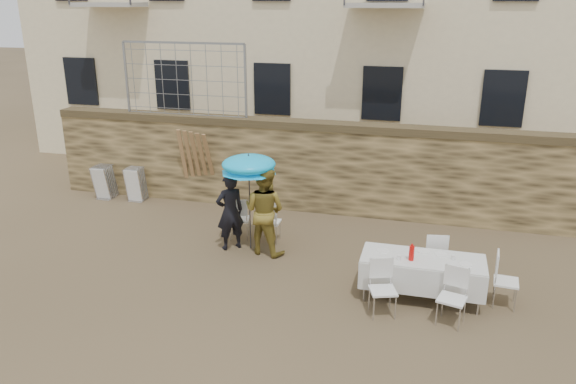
% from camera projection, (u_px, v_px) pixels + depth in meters
% --- Properties ---
extents(ground, '(80.00, 80.00, 0.00)m').
position_uv_depth(ground, '(233.00, 308.00, 9.61)').
color(ground, brown).
rests_on(ground, ground).
extents(stone_wall, '(13.00, 0.50, 2.20)m').
position_uv_depth(stone_wall, '(301.00, 166.00, 13.82)').
color(stone_wall, brown).
rests_on(stone_wall, ground).
extents(chain_link_fence, '(3.20, 0.06, 1.80)m').
position_uv_depth(chain_link_fence, '(184.00, 80.00, 13.89)').
color(chain_link_fence, gray).
rests_on(chain_link_fence, stone_wall).
extents(man_suit, '(0.71, 0.69, 1.65)m').
position_uv_depth(man_suit, '(230.00, 212.00, 11.64)').
color(man_suit, black).
rests_on(man_suit, ground).
extents(woman_dress, '(1.03, 0.88, 1.84)m').
position_uv_depth(woman_dress, '(264.00, 211.00, 11.43)').
color(woman_dress, '#B39736').
rests_on(woman_dress, ground).
extents(umbrella, '(1.15, 1.15, 1.90)m').
position_uv_depth(umbrella, '(249.00, 167.00, 11.32)').
color(umbrella, '#3F3F44').
rests_on(umbrella, ground).
extents(couple_chair_left, '(0.58, 0.58, 0.96)m').
position_uv_depth(couple_chair_left, '(239.00, 218.00, 12.26)').
color(couple_chair_left, white).
rests_on(couple_chair_left, ground).
extents(couple_chair_right, '(0.49, 0.49, 0.96)m').
position_uv_depth(couple_chair_right, '(270.00, 221.00, 12.09)').
color(couple_chair_right, white).
rests_on(couple_chair_right, ground).
extents(banquet_table, '(2.10, 0.85, 0.78)m').
position_uv_depth(banquet_table, '(423.00, 260.00, 9.70)').
color(banquet_table, silver).
rests_on(banquet_table, ground).
extents(soda_bottle, '(0.09, 0.09, 0.26)m').
position_uv_depth(soda_bottle, '(412.00, 253.00, 9.56)').
color(soda_bottle, red).
rests_on(soda_bottle, banquet_table).
extents(table_chair_front_left, '(0.61, 0.61, 0.96)m').
position_uv_depth(table_chair_front_left, '(383.00, 289.00, 9.24)').
color(table_chair_front_left, white).
rests_on(table_chair_front_left, ground).
extents(table_chair_front_right, '(0.59, 0.59, 0.96)m').
position_uv_depth(table_chair_front_right, '(452.00, 298.00, 8.98)').
color(table_chair_front_right, white).
rests_on(table_chair_front_right, ground).
extents(table_chair_back, '(0.55, 0.55, 0.96)m').
position_uv_depth(table_chair_back, '(434.00, 255.00, 10.47)').
color(table_chair_back, white).
rests_on(table_chair_back, ground).
extents(table_chair_side, '(0.52, 0.52, 0.96)m').
position_uv_depth(table_chair_side, '(506.00, 280.00, 9.54)').
color(table_chair_side, white).
rests_on(table_chair_side, ground).
extents(chair_stack_left, '(0.46, 0.55, 0.92)m').
position_uv_depth(chair_stack_left, '(109.00, 179.00, 14.92)').
color(chair_stack_left, white).
rests_on(chair_stack_left, ground).
extents(chair_stack_right, '(0.46, 0.47, 0.92)m').
position_uv_depth(chair_stack_right, '(139.00, 182.00, 14.70)').
color(chair_stack_right, white).
rests_on(chair_stack_right, ground).
extents(wood_planks, '(0.70, 0.20, 2.00)m').
position_uv_depth(wood_planks, '(196.00, 166.00, 14.20)').
color(wood_planks, '#A37749').
rests_on(wood_planks, ground).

